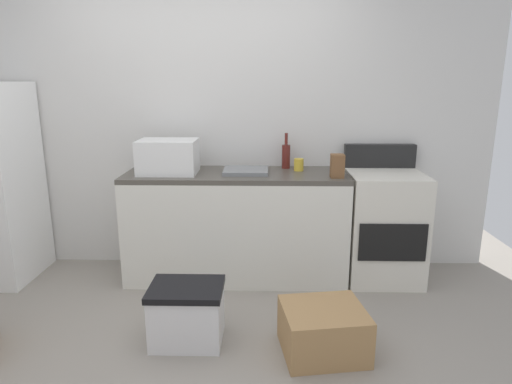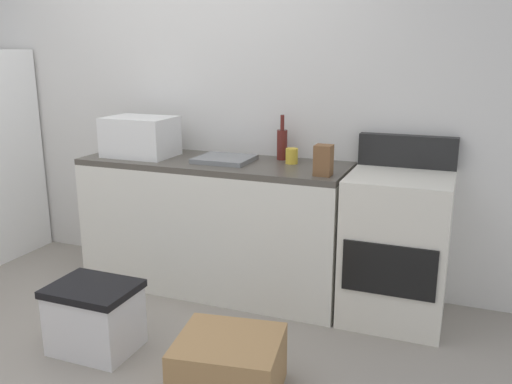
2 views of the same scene
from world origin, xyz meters
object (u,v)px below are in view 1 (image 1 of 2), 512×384
stove_oven (383,224)px  microwave (168,157)px  coffee_mug (299,165)px  storage_bin (187,313)px  knife_block (337,166)px  wine_bottle (286,156)px  cardboard_box_medium (323,330)px

stove_oven → microwave: bearing=-178.8°
coffee_mug → storage_bin: bearing=-124.9°
microwave → knife_block: (1.33, -0.13, -0.05)m
wine_bottle → storage_bin: (-0.66, -1.20, -0.82)m
stove_oven → storage_bin: stove_oven is taller
knife_block → storage_bin: size_ratio=0.39×
knife_block → storage_bin: (-1.04, -0.84, -0.80)m
coffee_mug → storage_bin: size_ratio=0.22×
microwave → storage_bin: 1.32m
stove_oven → wine_bottle: size_ratio=3.67×
wine_bottle → storage_bin: bearing=-118.9°
wine_bottle → knife_block: (0.38, -0.37, -0.02)m
stove_oven → coffee_mug: (-0.70, 0.09, 0.48)m
stove_oven → knife_block: bearing=-158.0°
coffee_mug → knife_block: bearing=-43.3°
knife_block → stove_oven: bearing=22.0°
microwave → storage_bin: microwave is taller
microwave → storage_bin: bearing=-73.4°
stove_oven → storage_bin: 1.81m
coffee_mug → stove_oven: bearing=-7.1°
stove_oven → cardboard_box_medium: size_ratio=2.24×
microwave → wine_bottle: 0.98m
stove_oven → wine_bottle: wine_bottle is taller
knife_block → storage_bin: knife_block is taller
wine_bottle → storage_bin: size_ratio=0.65×
stove_oven → cardboard_box_medium: bearing=-119.2°
microwave → coffee_mug: size_ratio=4.60×
wine_bottle → cardboard_box_medium: wine_bottle is taller
microwave → knife_block: bearing=-5.8°
cardboard_box_medium → storage_bin: storage_bin is taller
knife_block → cardboard_box_medium: knife_block is taller
storage_bin → microwave: bearing=106.6°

